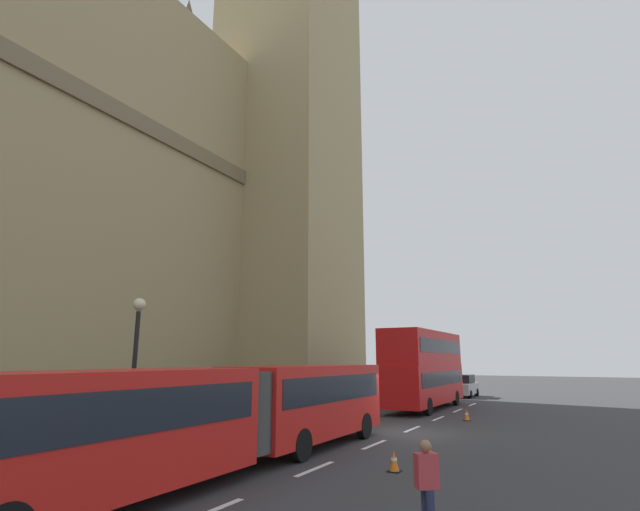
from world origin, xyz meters
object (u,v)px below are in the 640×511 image
object	(u,v)px
articulated_bus	(232,408)
pedestrian_near_cones	(427,485)
traffic_cone_west	(394,461)
street_lamp	(135,362)
double_decker_bus	(424,366)
traffic_cone_middle	(428,448)
traffic_cone_east	(467,415)
clock_tower	(290,21)
sedan_lead	(463,386)

from	to	relation	value
articulated_bus	pedestrian_near_cones	distance (m)	7.05
traffic_cone_west	street_lamp	distance (m)	9.31
articulated_bus	double_decker_bus	size ratio (longest dim) A/B	1.60
street_lamp	traffic_cone_middle	bearing A→B (deg)	-63.30
traffic_cone_middle	pedestrian_near_cones	xyz separation A→B (m)	(-7.26, -2.08, 0.63)
traffic_cone_east	street_lamp	bearing A→B (deg)	151.48
clock_tower	pedestrian_near_cones	distance (m)	49.96
clock_tower	articulated_bus	bearing A→B (deg)	-150.53
clock_tower	street_lamp	xyz separation A→B (m)	(-24.55, -9.48, -34.32)
traffic_cone_west	traffic_cone_east	bearing A→B (deg)	2.73
clock_tower	traffic_cone_middle	size ratio (longest dim) A/B	122.66
double_decker_bus	traffic_cone_west	bearing A→B (deg)	-166.69
clock_tower	street_lamp	distance (m)	43.26
street_lamp	pedestrian_near_cones	world-z (taller)	street_lamp
sedan_lead	articulated_bus	bearing A→B (deg)	-179.88
traffic_cone_west	traffic_cone_east	xyz separation A→B (m)	(12.83, 0.61, 0.00)
street_lamp	clock_tower	bearing A→B (deg)	21.12
clock_tower	traffic_cone_west	world-z (taller)	clock_tower
traffic_cone_west	pedestrian_near_cones	bearing A→B (deg)	-153.62
clock_tower	pedestrian_near_cones	bearing A→B (deg)	-143.11
clock_tower	sedan_lead	size ratio (longest dim) A/B	16.17
traffic_cone_west	pedestrian_near_cones	xyz separation A→B (m)	(-4.75, -2.36, 0.63)
clock_tower	articulated_bus	distance (m)	45.59
double_decker_bus	traffic_cone_middle	xyz separation A→B (m)	(-15.08, -4.44, -2.43)
articulated_bus	traffic_cone_east	bearing A→B (deg)	-13.28
traffic_cone_middle	street_lamp	distance (m)	10.39
traffic_cone_west	street_lamp	xyz separation A→B (m)	(-1.99, 8.67, 2.77)
traffic_cone_east	pedestrian_near_cones	bearing A→B (deg)	-170.42
clock_tower	double_decker_bus	xyz separation A→B (m)	(-4.98, -13.99, -34.67)
traffic_cone_west	street_lamp	bearing A→B (deg)	102.93
double_decker_bus	sedan_lead	xyz separation A→B (m)	(11.51, 0.06, -1.80)
articulated_bus	traffic_cone_middle	distance (m)	6.62
clock_tower	traffic_cone_middle	xyz separation A→B (m)	(-20.05, -18.43, -37.10)
pedestrian_near_cones	traffic_cone_middle	bearing A→B (deg)	15.97
traffic_cone_middle	street_lamp	world-z (taller)	street_lamp
articulated_bus	traffic_cone_middle	bearing A→B (deg)	-43.37
sedan_lead	traffic_cone_west	distance (m)	29.41
articulated_bus	traffic_cone_west	bearing A→B (deg)	-62.26
pedestrian_near_cones	traffic_cone_east	bearing A→B (deg)	9.58
street_lamp	pedestrian_near_cones	xyz separation A→B (m)	(-2.76, -11.02, -2.14)
pedestrian_near_cones	clock_tower	bearing A→B (deg)	36.89
sedan_lead	traffic_cone_middle	bearing A→B (deg)	-170.39
clock_tower	sedan_lead	xyz separation A→B (m)	(6.53, -13.93, -36.47)
traffic_cone_east	traffic_cone_west	bearing A→B (deg)	-177.27
traffic_cone_east	street_lamp	size ratio (longest dim) A/B	0.11
articulated_bus	double_decker_bus	distance (m)	19.80
articulated_bus	street_lamp	distance (m)	4.70
traffic_cone_middle	traffic_cone_east	world-z (taller)	same
traffic_cone_west	traffic_cone_middle	size ratio (longest dim) A/B	1.00
traffic_cone_middle	traffic_cone_east	size ratio (longest dim) A/B	1.00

